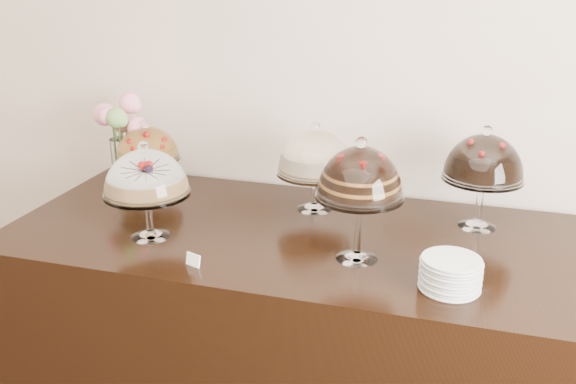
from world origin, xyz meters
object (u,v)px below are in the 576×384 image
(cake_stand_cheesecake, at_px, (315,156))
(cake_stand_fruit_tart, at_px, (147,147))
(cake_stand_sugar_sponge, at_px, (146,177))
(plate_stack, at_px, (450,274))
(cake_stand_dark_choco, at_px, (484,161))
(display_counter, at_px, (291,332))
(flower_vase, at_px, (121,132))
(cake_stand_choco_layer, at_px, (360,177))

(cake_stand_cheesecake, relative_size, cake_stand_fruit_tart, 1.16)
(cake_stand_sugar_sponge, distance_m, plate_stack, 1.13)
(cake_stand_cheesecake, bearing_deg, cake_stand_sugar_sponge, -139.30)
(cake_stand_cheesecake, bearing_deg, plate_stack, -42.85)
(cake_stand_sugar_sponge, distance_m, cake_stand_dark_choco, 1.27)
(cake_stand_sugar_sponge, distance_m, cake_stand_cheesecake, 0.69)
(cake_stand_fruit_tart, bearing_deg, cake_stand_sugar_sponge, -61.90)
(cake_stand_fruit_tart, distance_m, plate_stack, 1.48)
(cake_stand_cheesecake, relative_size, cake_stand_dark_choco, 0.93)
(display_counter, relative_size, cake_stand_sugar_sponge, 5.87)
(display_counter, height_order, cake_stand_dark_choco, cake_stand_dark_choco)
(cake_stand_sugar_sponge, height_order, flower_vase, flower_vase)
(flower_vase, relative_size, plate_stack, 2.16)
(cake_stand_sugar_sponge, xyz_separation_m, cake_stand_cheesecake, (0.53, 0.45, -0.00))
(cake_stand_sugar_sponge, relative_size, cake_stand_cheesecake, 0.99)
(display_counter, distance_m, cake_stand_dark_choco, 1.03)
(display_counter, relative_size, cake_stand_choco_layer, 4.96)
(flower_vase, xyz_separation_m, plate_stack, (1.52, -0.61, -0.19))
(display_counter, xyz_separation_m, cake_stand_fruit_tart, (-0.75, 0.27, 0.65))
(cake_stand_choco_layer, distance_m, cake_stand_cheesecake, 0.49)
(cake_stand_sugar_sponge, relative_size, cake_stand_fruit_tart, 1.15)
(cake_stand_sugar_sponge, xyz_separation_m, flower_vase, (-0.41, 0.52, 0.01))
(cake_stand_sugar_sponge, xyz_separation_m, plate_stack, (1.11, -0.09, -0.19))
(cake_stand_fruit_tart, xyz_separation_m, flower_vase, (-0.16, 0.05, 0.04))
(cake_stand_cheesecake, xyz_separation_m, plate_stack, (0.59, -0.54, -0.18))
(cake_stand_sugar_sponge, height_order, cake_stand_choco_layer, cake_stand_choco_layer)
(cake_stand_cheesecake, bearing_deg, display_counter, -95.51)
(flower_vase, height_order, plate_stack, flower_vase)
(cake_stand_fruit_tart, bearing_deg, cake_stand_cheesecake, -1.51)
(display_counter, bearing_deg, cake_stand_fruit_tart, 159.97)
(display_counter, height_order, plate_stack, plate_stack)
(cake_stand_fruit_tart, bearing_deg, cake_stand_choco_layer, -22.59)
(plate_stack, bearing_deg, flower_vase, 158.02)
(cake_stand_sugar_sponge, height_order, cake_stand_fruit_tart, cake_stand_sugar_sponge)
(cake_stand_choco_layer, xyz_separation_m, cake_stand_dark_choco, (0.40, 0.42, -0.03))
(cake_stand_sugar_sponge, distance_m, cake_stand_choco_layer, 0.79)
(cake_stand_dark_choco, bearing_deg, plate_stack, -97.62)
(cake_stand_sugar_sponge, relative_size, cake_stand_dark_choco, 0.92)
(display_counter, height_order, cake_stand_cheesecake, cake_stand_cheesecake)
(display_counter, relative_size, plate_stack, 11.44)
(cake_stand_sugar_sponge, relative_size, cake_stand_choco_layer, 0.85)
(cake_stand_choco_layer, bearing_deg, cake_stand_cheesecake, 122.40)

